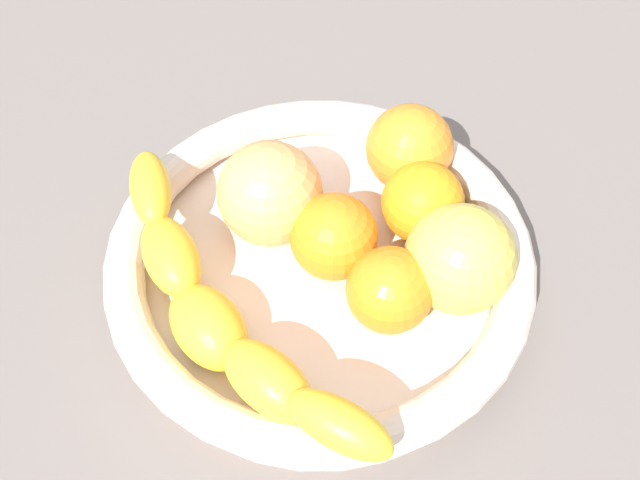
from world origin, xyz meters
TOP-DOWN VIEW (x-y plane):
  - kitchen_counter at (0.00, 0.00)cm, footprint 120.00×120.00cm
  - fruit_bowl at (0.00, 0.00)cm, footprint 29.01×29.01cm
  - banana_draped_left at (-7.07, 4.41)cm, footprint 17.89×22.90cm
  - orange_front at (0.56, -0.78)cm, footprint 5.92×5.92cm
  - orange_mid_left at (9.61, -3.88)cm, footprint 6.40×6.40cm
  - orange_mid_right at (-2.33, -5.29)cm, footprint 5.63×5.63cm
  - orange_rear at (5.16, -5.83)cm, footprint 5.75×5.75cm
  - peach_blush at (2.30, 4.24)cm, footprint 7.29×7.29cm
  - apple_yellow at (0.74, -9.05)cm, footprint 7.18×7.18cm

SIDE VIEW (x-z plane):
  - kitchen_counter at x=0.00cm, z-range 0.00..3.00cm
  - fruit_bowl at x=0.00cm, z-range 3.08..8.07cm
  - orange_mid_right at x=-2.33cm, z-range 5.27..10.90cm
  - orange_rear at x=5.16cm, z-range 5.27..11.02cm
  - orange_front at x=0.56cm, z-range 5.27..11.19cm
  - banana_draped_left at x=-7.07cm, z-range 5.59..11.18cm
  - orange_mid_left at x=9.61cm, z-range 5.27..11.68cm
  - apple_yellow at x=0.74cm, z-range 5.27..12.45cm
  - peach_blush at x=2.30cm, z-range 5.27..12.56cm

